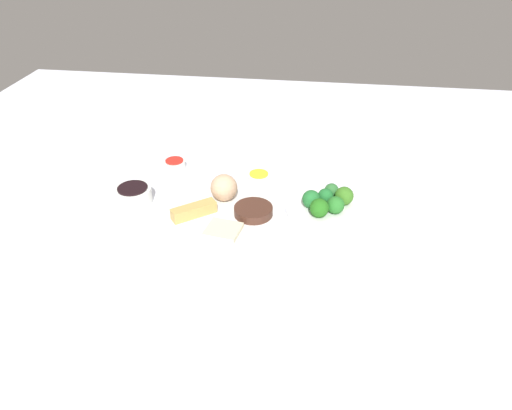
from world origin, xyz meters
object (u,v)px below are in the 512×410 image
main_plate (224,218)px  sauce_ramekin_sweet_and_sour (175,165)px  broccoli_plate (328,210)px  soy_sauce_bowl (134,195)px  sauce_ramekin_hot_mustard (259,178)px

main_plate → sauce_ramekin_sweet_and_sour: 0.32m
broccoli_plate → soy_sauce_bowl: 0.51m
sauce_ramekin_hot_mustard → broccoli_plate: bearing=145.9°
broccoli_plate → sauce_ramekin_hot_mustard: bearing=-34.1°
broccoli_plate → sauce_ramekin_sweet_and_sour: bearing=-21.3°
soy_sauce_bowl → main_plate: bearing=168.8°
sauce_ramekin_sweet_and_sour → main_plate: bearing=128.5°
broccoli_plate → sauce_ramekin_sweet_and_sour: (0.46, -0.18, 0.00)m
main_plate → sauce_ramekin_sweet_and_sour: sauce_ramekin_sweet_and_sour is taller
broccoli_plate → sauce_ramekin_hot_mustard: 0.24m
broccoli_plate → sauce_ramekin_sweet_and_sour: 0.49m
main_plate → soy_sauce_bowl: bearing=-11.2°
soy_sauce_bowl → sauce_ramekin_hot_mustard: (-0.31, -0.16, -0.01)m
main_plate → broccoli_plate: bearing=-164.6°
broccoli_plate → sauce_ramekin_sweet_and_sour: size_ratio=3.39×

